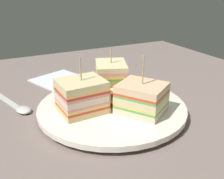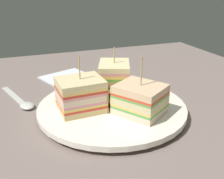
# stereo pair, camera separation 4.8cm
# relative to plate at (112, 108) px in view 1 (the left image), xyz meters

# --- Properties ---
(ground_plane) EXTENTS (0.94, 0.95, 0.02)m
(ground_plane) POSITION_rel_plate_xyz_m (0.00, 0.00, -0.02)
(ground_plane) COLOR slate
(plate) EXTENTS (0.27, 0.27, 0.02)m
(plate) POSITION_rel_plate_xyz_m (0.00, 0.00, 0.00)
(plate) COLOR white
(plate) RESTS_ON ground_plane
(sandwich_wedge_0) EXTENTS (0.10, 0.10, 0.10)m
(sandwich_wedge_0) POSITION_rel_plate_xyz_m (0.03, -0.05, 0.03)
(sandwich_wedge_0) COLOR beige
(sandwich_wedge_0) RESTS_ON plate
(sandwich_wedge_1) EXTENTS (0.08, 0.09, 0.09)m
(sandwich_wedge_1) POSITION_rel_plate_xyz_m (0.02, 0.05, 0.04)
(sandwich_wedge_1) COLOR beige
(sandwich_wedge_1) RESTS_ON plate
(sandwich_wedge_2) EXTENTS (0.08, 0.07, 0.10)m
(sandwich_wedge_2) POSITION_rel_plate_xyz_m (-0.06, -0.00, 0.04)
(sandwich_wedge_2) COLOR #E0BD7C
(sandwich_wedge_2) RESTS_ON plate
(chip_pile) EXTENTS (0.06, 0.08, 0.03)m
(chip_pile) POSITION_rel_plate_xyz_m (-0.00, 0.02, 0.02)
(chip_pile) COLOR #EACF74
(chip_pile) RESTS_ON plate
(salad_garnish) EXTENTS (0.06, 0.07, 0.01)m
(salad_garnish) POSITION_rel_plate_xyz_m (0.09, 0.04, 0.01)
(salad_garnish) COLOR #457B3B
(salad_garnish) RESTS_ON plate
(spoon) EXTENTS (0.06, 0.15, 0.01)m
(spoon) POSITION_rel_plate_xyz_m (-0.15, 0.10, -0.01)
(spoon) COLOR silver
(spoon) RESTS_ON ground_plane
(napkin) EXTENTS (0.15, 0.16, 0.01)m
(napkin) POSITION_rel_plate_xyz_m (-0.03, 0.20, -0.01)
(napkin) COLOR silver
(napkin) RESTS_ON ground_plane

